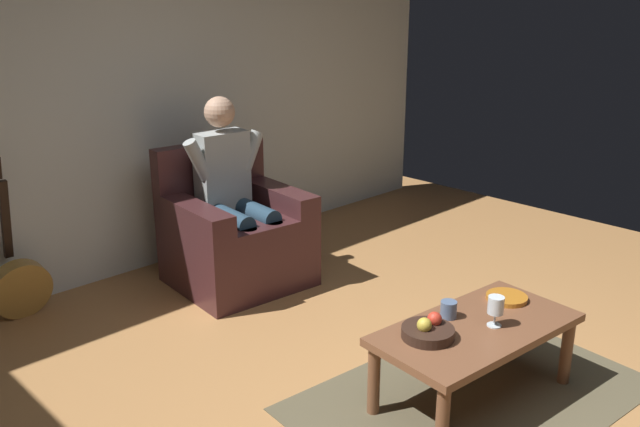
% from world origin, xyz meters
% --- Properties ---
extents(wall_back, '(6.10, 0.06, 2.62)m').
position_xyz_m(wall_back, '(0.00, -2.86, 1.31)').
color(wall_back, silver).
rests_on(wall_back, ground).
extents(rug, '(1.85, 1.29, 0.01)m').
position_xyz_m(rug, '(-0.32, -0.19, 0.00)').
color(rug, brown).
rests_on(rug, ground).
extents(armchair, '(0.90, 0.86, 0.94)m').
position_xyz_m(armchair, '(-0.37, -2.16, 0.33)').
color(armchair, '#402022').
rests_on(armchair, ground).
extents(person_seated, '(0.62, 0.63, 1.28)m').
position_xyz_m(person_seated, '(-0.37, -2.15, 0.68)').
color(person_seated, '#A1A7A4').
rests_on(person_seated, ground).
extents(coffee_table, '(1.10, 0.63, 0.40)m').
position_xyz_m(coffee_table, '(-0.32, -0.19, 0.34)').
color(coffee_table, brown).
rests_on(coffee_table, ground).
extents(guitar, '(0.37, 0.23, 1.01)m').
position_xyz_m(guitar, '(0.92, -2.66, 0.22)').
color(guitar, '#AC7F39').
rests_on(guitar, ground).
extents(wine_glass_near, '(0.08, 0.08, 0.15)m').
position_xyz_m(wine_glass_near, '(-0.38, -0.13, 0.50)').
color(wine_glass_near, silver).
rests_on(wine_glass_near, coffee_table).
extents(fruit_bowl, '(0.25, 0.25, 0.11)m').
position_xyz_m(fruit_bowl, '(-0.06, -0.29, 0.43)').
color(fruit_bowl, '#332118').
rests_on(fruit_bowl, coffee_table).
extents(decorative_dish, '(0.21, 0.21, 0.02)m').
position_xyz_m(decorative_dish, '(-0.68, -0.24, 0.41)').
color(decorative_dish, '#B56A1E').
rests_on(decorative_dish, coffee_table).
extents(candle_jar, '(0.08, 0.08, 0.09)m').
position_xyz_m(candle_jar, '(-0.29, -0.34, 0.44)').
color(candle_jar, slate).
rests_on(candle_jar, coffee_table).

